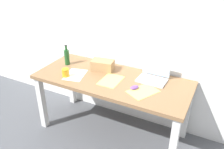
{
  "coord_description": "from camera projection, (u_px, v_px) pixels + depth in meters",
  "views": [
    {
      "loc": [
        1.07,
        -2.07,
        2.03
      ],
      "look_at": [
        0.0,
        0.0,
        0.8
      ],
      "focal_mm": 37.85,
      "sensor_mm": 36.0,
      "label": 1
    }
  ],
  "objects": [
    {
      "name": "desk",
      "position": [
        112.0,
        86.0,
        2.7
      ],
      "size": [
        1.76,
        0.74,
        0.75
      ],
      "color": "olive",
      "rests_on": "ground"
    },
    {
      "name": "beer_bottle",
      "position": [
        67.0,
        57.0,
        2.94
      ],
      "size": [
        0.06,
        0.06,
        0.26
      ],
      "color": "#1E5123",
      "rests_on": "desk"
    },
    {
      "name": "coffee_mug",
      "position": [
        66.0,
        73.0,
        2.68
      ],
      "size": [
        0.08,
        0.08,
        0.09
      ],
      "primitive_type": "cylinder",
      "color": "gold",
      "rests_on": "desk"
    },
    {
      "name": "paper_sheet_front_right",
      "position": [
        143.0,
        91.0,
        2.41
      ],
      "size": [
        0.32,
        0.36,
        0.0
      ],
      "primitive_type": "cube",
      "rotation": [
        0.0,
        0.0,
        -0.49
      ],
      "color": "#F4E06B",
      "rests_on": "desk"
    },
    {
      "name": "cardboard_box",
      "position": [
        103.0,
        65.0,
        2.82
      ],
      "size": [
        0.28,
        0.2,
        0.12
      ],
      "primitive_type": "cube",
      "rotation": [
        0.0,
        0.0,
        0.17
      ],
      "color": "tan",
      "rests_on": "desk"
    },
    {
      "name": "paper_sheet_front_left",
      "position": [
        75.0,
        75.0,
        2.73
      ],
      "size": [
        0.27,
        0.34,
        0.0
      ],
      "primitive_type": "cube",
      "rotation": [
        0.0,
        0.0,
        0.24
      ],
      "color": "white",
      "rests_on": "desk"
    },
    {
      "name": "paper_sheet_center",
      "position": [
        111.0,
        80.0,
        2.61
      ],
      "size": [
        0.21,
        0.3,
        0.0
      ],
      "primitive_type": "cube",
      "rotation": [
        0.0,
        0.0,
        0.01
      ],
      "color": "#F4E06B",
      "rests_on": "desk"
    },
    {
      "name": "computer_mouse",
      "position": [
        135.0,
        87.0,
        2.45
      ],
      "size": [
        0.1,
        0.12,
        0.03
      ],
      "primitive_type": "ellipsoid",
      "rotation": [
        0.0,
        0.0,
        -0.55
      ],
      "color": "#724799",
      "rests_on": "desk"
    },
    {
      "name": "ground_plane",
      "position": [
        112.0,
        130.0,
        3.01
      ],
      "size": [
        8.0,
        8.0,
        0.0
      ],
      "primitive_type": "plane",
      "color": "#515459"
    },
    {
      "name": "back_wall",
      "position": [
        129.0,
        21.0,
        2.74
      ],
      "size": [
        5.2,
        0.08,
        2.6
      ],
      "primitive_type": "cube",
      "color": "white",
      "rests_on": "ground"
    },
    {
      "name": "laptop_right",
      "position": [
        153.0,
        75.0,
        2.61
      ],
      "size": [
        0.32,
        0.24,
        0.23
      ],
      "color": "silver",
      "rests_on": "desk"
    }
  ]
}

